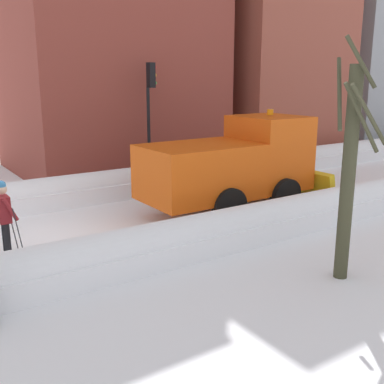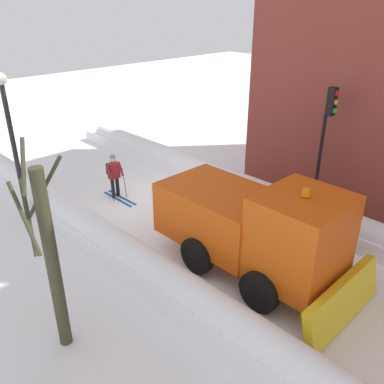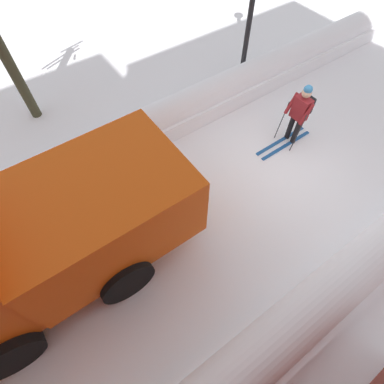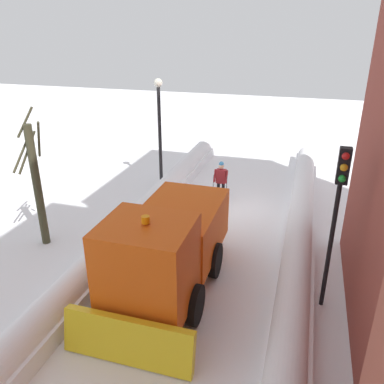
% 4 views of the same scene
% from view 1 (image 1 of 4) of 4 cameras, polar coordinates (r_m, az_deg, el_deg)
% --- Properties ---
extents(ground_plane, '(80.00, 80.00, 0.00)m').
position_cam_1_polar(ground_plane, '(17.83, 14.01, 0.25)').
color(ground_plane, white).
extents(snowbank_left, '(1.10, 36.00, 1.00)m').
position_cam_1_polar(snowbank_left, '(19.80, 7.74, 3.14)').
color(snowbank_left, white).
rests_on(snowbank_left, ground).
extents(snowbank_right, '(1.10, 36.00, 0.96)m').
position_cam_1_polar(snowbank_right, '(15.98, 21.96, -0.45)').
color(snowbank_right, white).
rests_on(snowbank_right, ground).
extents(plow_truck, '(3.20, 5.98, 3.12)m').
position_cam_1_polar(plow_truck, '(14.40, 5.36, 3.41)').
color(plow_truck, '#DB510F').
rests_on(plow_truck, ground).
extents(skier, '(0.62, 1.80, 1.81)m').
position_cam_1_polar(skier, '(11.58, -22.18, -2.59)').
color(skier, black).
rests_on(skier, ground).
extents(traffic_light_pole, '(0.28, 0.42, 4.62)m').
position_cam_1_polar(traffic_light_pole, '(17.49, -5.13, 11.06)').
color(traffic_light_pole, black).
rests_on(traffic_light_pole, ground).
extents(bare_tree_near, '(0.98, 1.13, 4.86)m').
position_cam_1_polar(bare_tree_near, '(9.71, 18.78, 2.68)').
color(bare_tree_near, '#3B3A26').
rests_on(bare_tree_near, ground).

